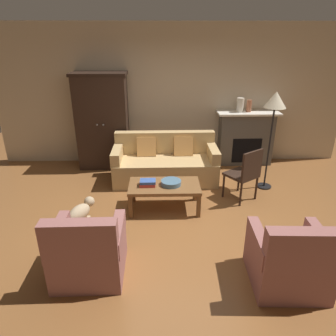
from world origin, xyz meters
name	(u,v)px	position (x,y,z in m)	size (l,w,h in m)	color
ground_plane	(177,222)	(0.00, 0.00, 0.00)	(9.60, 9.60, 0.00)	brown
back_wall	(172,96)	(0.00, 2.55, 1.40)	(7.20, 0.10, 2.80)	beige
fireplace	(245,138)	(1.55, 2.30, 0.57)	(1.26, 0.48, 1.12)	#4C4947
armoire	(103,121)	(-1.40, 2.22, 0.96)	(1.06, 0.57, 1.90)	black
couch	(165,164)	(-0.15, 1.51, 0.32)	(1.93, 0.87, 0.86)	tan
coffee_table	(164,188)	(-0.19, 0.41, 0.37)	(1.10, 0.60, 0.42)	brown
fruit_bowl	(171,183)	(-0.08, 0.41, 0.46)	(0.31, 0.31, 0.07)	slate
book_stack	(148,183)	(-0.44, 0.39, 0.46)	(0.25, 0.18, 0.09)	#B73833
mantel_vase_cream	(240,105)	(1.37, 2.28, 1.26)	(0.14, 0.14, 0.28)	beige
mantel_vase_terracotta	(249,106)	(1.55, 2.28, 1.24)	(0.10, 0.10, 0.24)	#A86042
armchair_near_left	(88,252)	(-1.05, -1.06, 0.32)	(0.79, 0.78, 0.88)	#935B56
armchair_near_right	(289,261)	(1.13, -1.26, 0.32)	(0.81, 0.80, 0.88)	#935B56
side_chair_wooden	(246,172)	(1.13, 0.65, 0.51)	(0.61, 0.61, 0.90)	black
floor_lamp	(275,106)	(1.64, 1.13, 1.48)	(0.36, 0.36, 1.71)	black
dog	(81,212)	(-1.38, -0.08, 0.25)	(0.35, 0.53, 0.39)	tan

